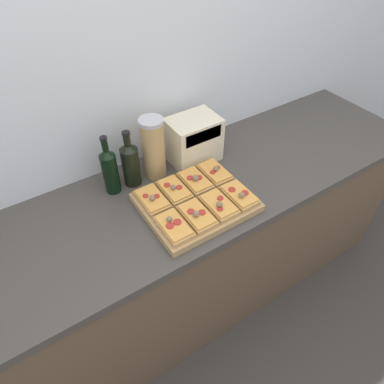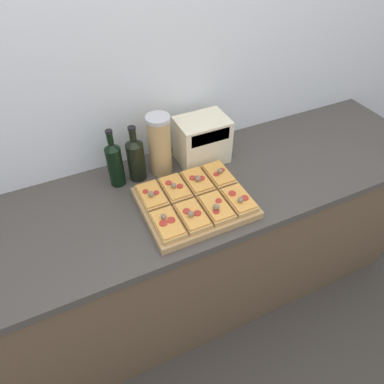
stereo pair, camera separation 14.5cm
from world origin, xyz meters
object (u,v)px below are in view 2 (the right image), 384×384
object	(u,v)px
wine_bottle	(136,158)
toaster_oven	(202,140)
grain_jar_tall	(160,145)
cutting_board	(195,203)
olive_oil_bottle	(115,163)

from	to	relation	value
wine_bottle	toaster_oven	size ratio (longest dim) A/B	1.04
wine_bottle	toaster_oven	xyz separation A→B (m)	(0.33, -0.00, -0.00)
wine_bottle	grain_jar_tall	bearing A→B (deg)	-0.00
cutting_board	olive_oil_bottle	distance (m)	0.39
olive_oil_bottle	grain_jar_tall	xyz separation A→B (m)	(0.21, -0.00, 0.03)
grain_jar_tall	olive_oil_bottle	bearing A→B (deg)	180.00
cutting_board	olive_oil_bottle	xyz separation A→B (m)	(-0.26, 0.28, 0.10)
cutting_board	toaster_oven	distance (m)	0.34
cutting_board	wine_bottle	xyz separation A→B (m)	(-0.16, 0.28, 0.10)
cutting_board	toaster_oven	xyz separation A→B (m)	(0.17, 0.28, 0.10)
toaster_oven	cutting_board	bearing A→B (deg)	-121.29
cutting_board	wine_bottle	bearing A→B (deg)	119.76
grain_jar_tall	cutting_board	bearing A→B (deg)	-81.23
cutting_board	grain_jar_tall	xyz separation A→B (m)	(-0.04, 0.28, 0.13)
wine_bottle	grain_jar_tall	size ratio (longest dim) A/B	0.93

